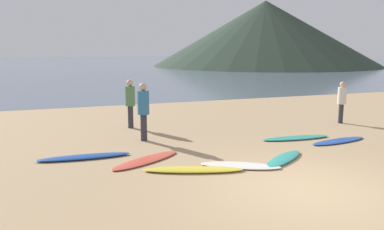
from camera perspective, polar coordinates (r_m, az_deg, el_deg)
ground_plane at (r=17.25m, az=-3.60°, el=-0.03°), size 120.00×120.00×0.20m
ocean_water at (r=69.62m, az=-16.22°, el=7.24°), size 140.00×100.00×0.01m
headland_hill at (r=63.17m, az=10.75°, el=11.78°), size 35.29×35.29×10.07m
surfboard_0 at (r=10.62m, az=-15.72°, el=-5.99°), size 2.44×0.56×0.09m
surfboard_1 at (r=10.07m, az=-6.78°, el=-6.64°), size 2.21×1.61×0.06m
surfboard_2 at (r=9.20m, az=0.21°, el=-8.09°), size 2.41×1.23×0.09m
surfboard_3 at (r=9.62m, az=7.19°, el=-7.43°), size 2.00×1.48×0.07m
surfboard_4 at (r=10.34m, az=13.39°, el=-6.33°), size 1.89×1.49×0.09m
surfboard_5 at (r=12.81m, az=15.12°, el=-3.28°), size 2.35×0.69×0.07m
surfboard_6 at (r=12.83m, az=20.91°, el=-3.60°), size 2.21×0.81×0.06m
person_0 at (r=12.04m, az=-7.23°, el=1.19°), size 0.37×0.37×1.82m
person_1 at (r=15.87m, az=21.32°, el=2.25°), size 0.33×0.33×1.61m
person_2 at (r=14.05m, az=-9.16°, el=2.25°), size 0.36×0.36×1.76m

